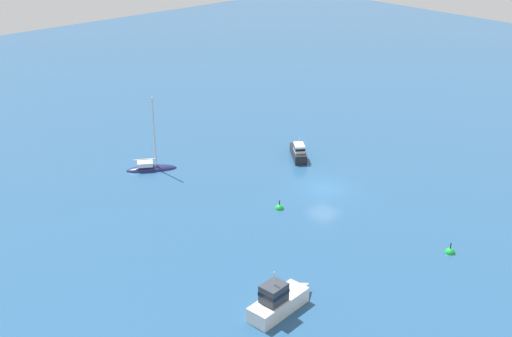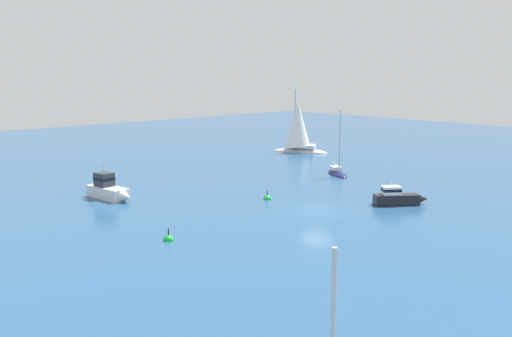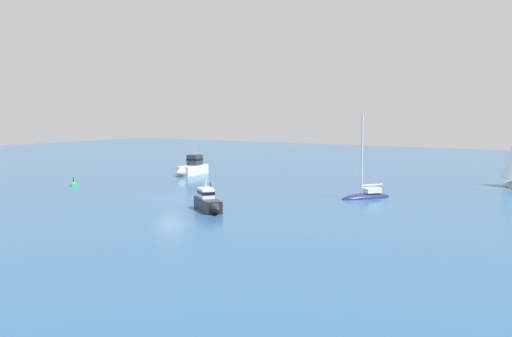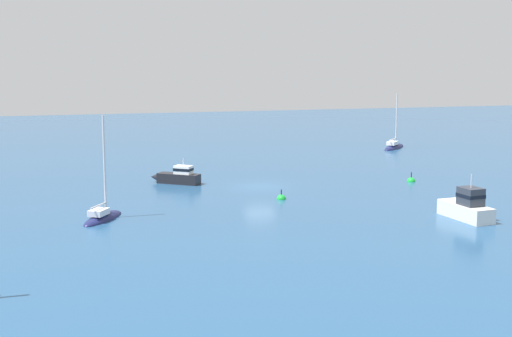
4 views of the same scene
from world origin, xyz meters
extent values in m
plane|color=navy|center=(0.00, 0.00, 0.00)|extent=(160.00, 160.00, 0.00)
cube|color=black|center=(6.46, -3.22, 0.45)|extent=(3.73, 3.18, 0.89)
cone|color=black|center=(8.32, -4.60, 0.45)|extent=(1.29, 1.28, 0.89)
cube|color=white|center=(6.09, -2.95, 1.26)|extent=(1.76, 1.64, 0.72)
cube|color=black|center=(6.09, -2.95, 1.29)|extent=(1.81, 1.69, 0.24)
cylinder|color=silver|center=(6.09, -2.95, 1.94)|extent=(0.08, 0.08, 0.64)
ellipsoid|color=#191E4C|center=(13.75, 9.17, 0.00)|extent=(3.66, 4.78, 0.85)
cube|color=silver|center=(14.05, 9.66, 0.63)|extent=(1.57, 1.72, 0.41)
cylinder|color=silver|center=(13.50, 8.76, 3.78)|extent=(0.15, 0.15, 6.70)
cylinder|color=silver|center=(14.06, 9.68, 1.09)|extent=(1.22, 1.89, 0.12)
cube|color=silver|center=(-10.34, 15.57, 0.52)|extent=(2.04, 4.53, 1.05)
cone|color=silver|center=(-10.04, 12.90, 0.52)|extent=(1.16, 1.21, 1.05)
cube|color=#2D333D|center=(-10.40, 16.04, 1.66)|extent=(1.41, 1.68, 1.22)
cube|color=black|center=(-10.40, 16.04, 1.72)|extent=(1.46, 1.72, 0.24)
cylinder|color=silver|center=(-10.40, 16.04, 2.74)|extent=(0.08, 0.08, 0.93)
sphere|color=green|center=(-13.65, 1.19, 0.00)|extent=(0.74, 0.74, 0.74)
cylinder|color=black|center=(-13.65, 1.19, 0.60)|extent=(0.08, 0.08, 0.46)
sphere|color=green|center=(-0.15, 5.69, 0.00)|extent=(0.73, 0.73, 0.73)
cylinder|color=black|center=(-0.15, 5.69, 0.57)|extent=(0.08, 0.08, 0.41)
camera|label=1|loc=(-34.98, 39.63, 25.35)|focal=45.90mm
camera|label=2|loc=(-34.81, -30.49, 11.41)|focal=40.73mm
camera|label=3|loc=(33.85, -38.37, 7.46)|focal=42.54mm
camera|label=4|loc=(16.45, 58.87, 11.27)|focal=51.00mm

